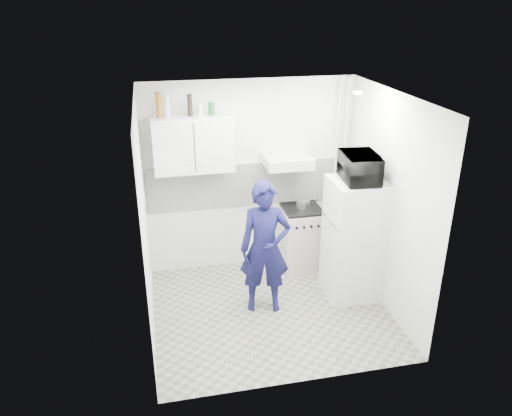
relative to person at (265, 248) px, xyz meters
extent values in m
plane|color=gray|center=(0.05, -0.10, -0.82)|extent=(2.80, 2.80, 0.00)
plane|color=white|center=(0.05, -0.10, 1.78)|extent=(2.80, 2.80, 0.00)
plane|color=beige|center=(0.05, 1.15, 0.48)|extent=(2.80, 0.00, 2.80)
plane|color=beige|center=(-1.35, -0.10, 0.48)|extent=(0.00, 2.60, 2.60)
plane|color=beige|center=(1.45, -0.10, 0.48)|extent=(0.00, 2.60, 2.60)
imported|color=#101039|center=(0.00, 0.00, 0.00)|extent=(0.66, 0.50, 1.63)
cube|color=#B8B5B0|center=(0.73, 0.90, -0.39)|extent=(0.53, 0.53, 0.85)
cube|color=silver|center=(1.15, 0.09, -0.05)|extent=(0.64, 0.64, 1.54)
cube|color=black|center=(0.73, 0.90, 0.05)|extent=(0.51, 0.51, 0.03)
cylinder|color=silver|center=(0.75, 0.93, 0.12)|extent=(0.19, 0.19, 0.10)
imported|color=black|center=(1.15, 0.09, 0.89)|extent=(0.62, 0.45, 0.33)
cylinder|color=brown|center=(-1.08, 0.98, 1.53)|extent=(0.07, 0.07, 0.30)
cylinder|color=#B2B7BC|center=(-0.99, 0.98, 1.52)|extent=(0.07, 0.07, 0.27)
cylinder|color=black|center=(-0.71, 0.98, 1.52)|extent=(0.06, 0.06, 0.26)
cylinder|color=#B2B7BC|center=(-0.59, 0.98, 1.47)|extent=(0.07, 0.07, 0.18)
cylinder|color=#144C1E|center=(-0.45, 0.98, 1.46)|extent=(0.08, 0.08, 0.15)
cube|color=silver|center=(-0.70, 0.98, 1.03)|extent=(1.00, 0.35, 0.70)
cube|color=#B8B5B0|center=(0.50, 0.90, 0.75)|extent=(0.60, 0.50, 0.14)
cube|color=white|center=(0.05, 1.14, 0.38)|extent=(2.74, 0.03, 0.60)
cylinder|color=#B8B5B0|center=(1.35, 1.07, 0.48)|extent=(0.05, 0.05, 2.60)
cylinder|color=#B8B5B0|center=(1.23, 1.07, 0.48)|extent=(0.04, 0.04, 2.60)
cylinder|color=white|center=(1.05, 0.10, 1.75)|extent=(0.10, 0.10, 0.02)
camera|label=1|loc=(-1.20, -5.06, 2.74)|focal=35.00mm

